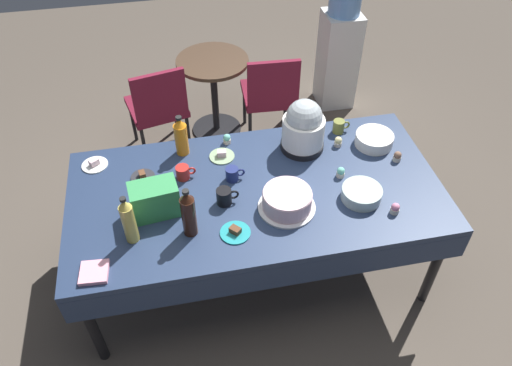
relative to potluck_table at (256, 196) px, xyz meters
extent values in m
plane|color=brown|center=(0.00, 0.00, -0.69)|extent=(9.00, 9.00, 0.00)
cube|color=navy|center=(0.00, 0.00, 0.04)|extent=(2.20, 1.10, 0.04)
cylinder|color=black|center=(-1.02, -0.47, -0.33)|extent=(0.06, 0.06, 0.71)
cylinder|color=black|center=(1.02, -0.47, -0.33)|extent=(0.06, 0.06, 0.71)
cylinder|color=black|center=(-1.02, 0.47, -0.33)|extent=(0.06, 0.06, 0.71)
cylinder|color=black|center=(1.02, 0.47, -0.33)|extent=(0.06, 0.06, 0.71)
cube|color=navy|center=(0.00, -0.55, -0.07)|extent=(2.20, 0.01, 0.18)
cube|color=navy|center=(0.00, 0.55, -0.07)|extent=(2.20, 0.01, 0.18)
cylinder|color=silver|center=(0.14, -0.18, 0.07)|extent=(0.33, 0.33, 0.01)
cylinder|color=beige|center=(0.14, -0.18, 0.12)|extent=(0.28, 0.28, 0.10)
cylinder|color=silver|center=(0.14, -0.18, 0.18)|extent=(0.27, 0.27, 0.01)
cylinder|color=black|center=(0.37, 0.32, 0.08)|extent=(0.28, 0.28, 0.04)
cylinder|color=white|center=(0.37, 0.32, 0.19)|extent=(0.27, 0.27, 0.18)
sphere|color=#B2BCC1|center=(0.37, 0.32, 0.30)|extent=(0.23, 0.23, 0.23)
cylinder|color=#B2C6BC|center=(0.58, -0.19, 0.10)|extent=(0.23, 0.23, 0.07)
cylinder|color=silver|center=(0.83, 0.26, 0.10)|extent=(0.24, 0.24, 0.08)
cylinder|color=#2D2D33|center=(-0.65, 0.23, 0.07)|extent=(0.15, 0.15, 0.01)
cube|color=brown|center=(-0.65, 0.23, 0.09)|extent=(0.04, 0.06, 0.04)
cylinder|color=white|center=(-0.94, 0.40, 0.07)|extent=(0.16, 0.16, 0.01)
cube|color=beige|center=(-0.94, 0.40, 0.09)|extent=(0.07, 0.06, 0.04)
cylinder|color=#8CA87F|center=(-0.15, 0.33, 0.07)|extent=(0.16, 0.16, 0.01)
cube|color=beige|center=(-0.15, 0.33, 0.09)|extent=(0.06, 0.04, 0.04)
cylinder|color=teal|center=(-0.18, -0.31, 0.07)|extent=(0.17, 0.17, 0.01)
cube|color=brown|center=(-0.18, -0.31, 0.09)|extent=(0.07, 0.07, 0.03)
cylinder|color=beige|center=(-0.10, 0.46, 0.08)|extent=(0.05, 0.05, 0.03)
sphere|color=#6BC6B2|center=(-0.10, 0.46, 0.11)|extent=(0.05, 0.05, 0.05)
cylinder|color=beige|center=(0.52, 0.01, 0.08)|extent=(0.05, 0.05, 0.03)
sphere|color=#6BC6B2|center=(0.52, 0.01, 0.11)|extent=(0.05, 0.05, 0.05)
cylinder|color=beige|center=(0.60, 0.29, 0.08)|extent=(0.05, 0.05, 0.03)
sphere|color=beige|center=(0.60, 0.29, 0.11)|extent=(0.05, 0.05, 0.05)
cylinder|color=beige|center=(0.73, -0.34, 0.08)|extent=(0.05, 0.05, 0.03)
sphere|color=pink|center=(0.73, -0.34, 0.11)|extent=(0.05, 0.05, 0.05)
cylinder|color=beige|center=(0.92, 0.08, 0.08)|extent=(0.05, 0.05, 0.03)
sphere|color=brown|center=(0.92, 0.08, 0.11)|extent=(0.05, 0.05, 0.05)
cylinder|color=orange|center=(-0.39, 0.42, 0.17)|extent=(0.08, 0.08, 0.21)
cone|color=orange|center=(-0.39, 0.42, 0.30)|extent=(0.08, 0.08, 0.05)
cylinder|color=black|center=(-0.39, 0.42, 0.33)|extent=(0.04, 0.04, 0.02)
cylinder|color=#33190F|center=(-0.41, -0.25, 0.19)|extent=(0.08, 0.08, 0.25)
cone|color=#33190F|center=(-0.41, -0.25, 0.34)|extent=(0.07, 0.07, 0.05)
cylinder|color=black|center=(-0.41, -0.25, 0.37)|extent=(0.04, 0.04, 0.02)
cylinder|color=gold|center=(-0.72, -0.24, 0.18)|extent=(0.07, 0.07, 0.24)
cone|color=gold|center=(-0.72, -0.24, 0.33)|extent=(0.06, 0.06, 0.05)
cylinder|color=black|center=(-0.72, -0.24, 0.36)|extent=(0.03, 0.03, 0.02)
cylinder|color=#B2231E|center=(-0.41, 0.18, 0.10)|extent=(0.08, 0.08, 0.08)
torus|color=#B2231E|center=(-0.36, 0.18, 0.11)|extent=(0.05, 0.01, 0.05)
cylinder|color=black|center=(-0.20, -0.07, 0.11)|extent=(0.09, 0.09, 0.10)
torus|color=black|center=(-0.14, -0.07, 0.12)|extent=(0.06, 0.01, 0.06)
cylinder|color=olive|center=(0.65, 0.43, 0.11)|extent=(0.08, 0.08, 0.09)
torus|color=olive|center=(0.70, 0.43, 0.11)|extent=(0.06, 0.01, 0.06)
cylinder|color=navy|center=(-0.12, 0.11, 0.10)|extent=(0.08, 0.08, 0.08)
torus|color=navy|center=(-0.07, 0.11, 0.11)|extent=(0.05, 0.01, 0.05)
cube|color=#338C4C|center=(-0.58, -0.07, 0.16)|extent=(0.28, 0.19, 0.20)
cube|color=pink|center=(-0.91, -0.43, 0.07)|extent=(0.15, 0.15, 0.02)
cube|color=maroon|center=(-0.55, 1.43, -0.26)|extent=(0.53, 0.53, 0.05)
cube|color=maroon|center=(-0.50, 1.24, -0.04)|extent=(0.42, 0.13, 0.40)
cylinder|color=black|center=(-0.41, 1.66, -0.49)|extent=(0.04, 0.04, 0.40)
cylinder|color=black|center=(-0.78, 1.57, -0.49)|extent=(0.04, 0.04, 0.40)
cylinder|color=black|center=(-0.32, 1.29, -0.49)|extent=(0.04, 0.04, 0.40)
cylinder|color=black|center=(-0.69, 1.20, -0.49)|extent=(0.04, 0.04, 0.40)
cube|color=maroon|center=(0.40, 1.43, -0.26)|extent=(0.46, 0.46, 0.05)
cube|color=maroon|center=(0.39, 1.23, -0.04)|extent=(0.42, 0.06, 0.40)
cylinder|color=black|center=(0.60, 1.61, -0.49)|extent=(0.03, 0.03, 0.40)
cylinder|color=black|center=(0.22, 1.63, -0.49)|extent=(0.03, 0.03, 0.40)
cylinder|color=black|center=(0.58, 1.23, -0.49)|extent=(0.03, 0.03, 0.40)
cylinder|color=black|center=(0.20, 1.25, -0.49)|extent=(0.03, 0.03, 0.40)
cylinder|color=#473323|center=(-0.05, 1.58, 0.02)|extent=(0.60, 0.60, 0.03)
cylinder|color=black|center=(-0.05, 1.58, -0.33)|extent=(0.06, 0.06, 0.67)
cylinder|color=black|center=(-0.05, 1.58, -0.68)|extent=(0.44, 0.44, 0.02)
cube|color=silver|center=(1.13, 1.81, -0.24)|extent=(0.32, 0.32, 0.90)
camera|label=1|loc=(-0.41, -2.03, 2.11)|focal=34.60mm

